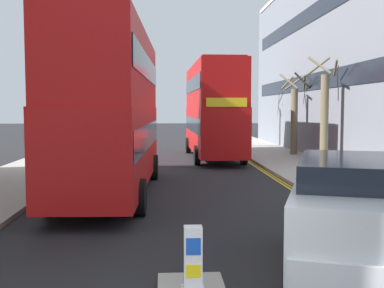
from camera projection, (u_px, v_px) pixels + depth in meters
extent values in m
cube|color=#ADA89E|center=(318.00, 173.00, 21.28)|extent=(4.00, 80.00, 0.14)
cube|color=#ADA89E|center=(25.00, 176.00, 20.52)|extent=(4.00, 80.00, 0.14)
cube|color=yellow|center=(283.00, 182.00, 19.18)|extent=(0.10, 56.00, 0.01)
cube|color=yellow|center=(279.00, 182.00, 19.17)|extent=(0.10, 56.00, 0.01)
cube|color=white|center=(193.00, 257.00, 7.18)|extent=(0.28, 0.20, 0.95)
cube|color=blue|center=(193.00, 247.00, 7.06)|extent=(0.22, 0.01, 0.26)
cube|color=yellow|center=(193.00, 271.00, 7.09)|extent=(0.22, 0.01, 0.20)
cube|color=red|center=(112.00, 144.00, 16.36)|extent=(2.89, 10.88, 2.60)
cube|color=red|center=(112.00, 71.00, 16.17)|extent=(2.83, 10.67, 2.50)
cube|color=black|center=(112.00, 136.00, 16.34)|extent=(2.90, 10.45, 0.84)
cube|color=black|center=(112.00, 68.00, 16.16)|extent=(2.89, 10.24, 0.80)
cube|color=yellow|center=(129.00, 102.00, 21.61)|extent=(2.00, 0.13, 0.44)
cube|color=maroon|center=(111.00, 32.00, 16.07)|extent=(2.60, 9.79, 0.10)
cylinder|color=black|center=(95.00, 167.00, 19.76)|extent=(0.34, 1.05, 1.04)
cylinder|color=black|center=(154.00, 167.00, 19.82)|extent=(0.34, 1.05, 1.04)
cylinder|color=black|center=(51.00, 197.00, 13.09)|extent=(0.34, 1.05, 1.04)
cylinder|color=black|center=(140.00, 197.00, 13.15)|extent=(0.34, 1.05, 1.04)
cube|color=#B20F0F|center=(213.00, 129.00, 28.24)|extent=(2.71, 10.85, 2.60)
cube|color=#B20F0F|center=(213.00, 87.00, 28.05)|extent=(2.66, 10.63, 2.50)
cube|color=black|center=(213.00, 124.00, 28.22)|extent=(2.73, 10.42, 0.84)
cube|color=black|center=(213.00, 85.00, 28.04)|extent=(2.72, 10.20, 0.80)
cube|color=yellow|center=(227.00, 102.00, 22.78)|extent=(2.00, 0.10, 0.44)
cube|color=maroon|center=(213.00, 65.00, 27.95)|extent=(2.44, 9.76, 0.10)
cylinder|color=black|center=(244.00, 155.00, 25.10)|extent=(0.32, 1.05, 1.04)
cylinder|color=black|center=(197.00, 155.00, 24.91)|extent=(0.32, 1.05, 1.04)
cylinder|color=black|center=(225.00, 145.00, 31.76)|extent=(0.32, 1.05, 1.04)
cylinder|color=black|center=(188.00, 145.00, 31.56)|extent=(0.32, 1.05, 1.04)
cube|color=silver|center=(349.00, 225.00, 8.29)|extent=(3.34, 5.06, 1.50)
cube|color=black|center=(350.00, 179.00, 8.37)|extent=(2.62, 3.45, 0.76)
cube|color=silver|center=(356.00, 276.00, 6.51)|extent=(2.09, 1.70, 0.67)
cube|color=orange|center=(349.00, 222.00, 8.29)|extent=(3.23, 4.71, 0.10)
cylinder|color=black|center=(291.00, 283.00, 7.18)|extent=(0.43, 0.71, 0.68)
cylinder|color=black|center=(301.00, 234.00, 9.98)|extent=(0.43, 0.71, 0.68)
cylinder|color=#6B6047|center=(324.00, 120.00, 23.37)|extent=(0.40, 0.40, 4.52)
cylinder|color=#6B6047|center=(336.00, 68.00, 23.09)|extent=(0.35, 1.03, 0.77)
cylinder|color=#6B6047|center=(318.00, 66.00, 23.79)|extent=(1.34, 0.45, 1.00)
cylinder|color=#6B6047|center=(320.00, 65.00, 22.73)|extent=(0.96, 0.98, 0.92)
cylinder|color=#6B6047|center=(238.00, 113.00, 35.46)|extent=(0.33, 0.33, 5.06)
cylinder|color=#6B6047|center=(248.00, 72.00, 35.17)|extent=(0.33, 1.46, 1.07)
cylinder|color=#6B6047|center=(239.00, 74.00, 35.83)|extent=(1.25, 0.42, 0.93)
cylinder|color=#6B6047|center=(231.00, 73.00, 35.21)|extent=(0.14, 1.22, 0.90)
cylinder|color=#6B6047|center=(241.00, 72.00, 34.59)|extent=(1.36, 0.31, 1.00)
cylinder|color=#6B6047|center=(294.00, 122.00, 29.22)|extent=(0.42, 0.42, 4.05)
cylinder|color=#6B6047|center=(304.00, 82.00, 28.91)|extent=(0.44, 1.20, 0.90)
cylinder|color=#6B6047|center=(295.00, 83.00, 29.63)|extent=(1.26, 0.52, 0.95)
cylinder|color=#6B6047|center=(287.00, 83.00, 29.46)|extent=(1.00, 0.84, 0.88)
cylinder|color=#6B6047|center=(289.00, 81.00, 28.58)|extent=(0.97, 1.09, 0.99)
cylinder|color=#6B6047|center=(303.00, 81.00, 28.44)|extent=(1.31, 0.77, 1.04)
cube|color=slate|center=(377.00, 62.00, 30.78)|extent=(10.00, 28.00, 12.10)
cube|color=black|center=(302.00, 20.00, 30.29)|extent=(0.04, 24.64, 1.00)
cube|color=black|center=(301.00, 84.00, 30.60)|extent=(0.04, 24.64, 1.00)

